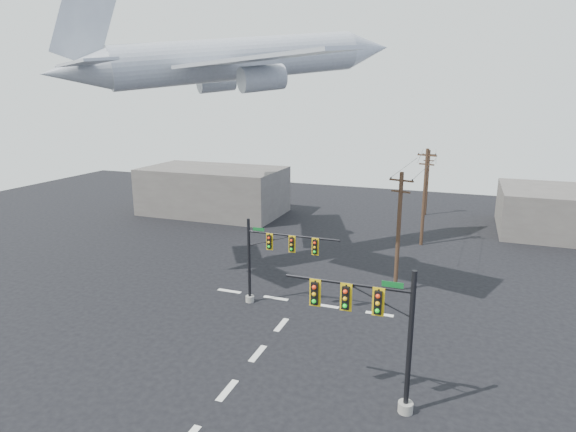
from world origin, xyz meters
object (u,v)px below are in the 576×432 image
at_px(signal_mast_far, 271,258).
at_px(utility_pole_b, 424,196).
at_px(signal_mast_near, 377,330).
at_px(airliner, 240,60).
at_px(utility_pole_c, 427,181).
at_px(utility_pole_a, 399,231).

height_order(signal_mast_far, utility_pole_b, utility_pole_b).
relative_size(signal_mast_near, airliner, 0.28).
bearing_deg(utility_pole_b, utility_pole_c, 112.16).
relative_size(utility_pole_b, utility_pole_c, 1.19).
height_order(utility_pole_a, utility_pole_b, utility_pole_b).
bearing_deg(utility_pole_a, utility_pole_b, 101.38).
xyz_separation_m(signal_mast_near, signal_mast_far, (-9.38, 9.28, -0.47)).
relative_size(signal_mast_far, utility_pole_b, 0.72).
relative_size(signal_mast_near, utility_pole_a, 0.77).
bearing_deg(utility_pole_b, airliner, -123.73).
height_order(signal_mast_near, utility_pole_b, utility_pole_b).
bearing_deg(utility_pole_c, signal_mast_near, -89.85).
xyz_separation_m(utility_pole_b, utility_pole_c, (-0.74, 13.54, -0.82)).
xyz_separation_m(signal_mast_far, utility_pole_b, (9.07, 19.35, 1.54)).
relative_size(utility_pole_b, airliner, 0.38).
bearing_deg(signal_mast_near, signal_mast_far, 135.32).
xyz_separation_m(utility_pole_c, airliner, (-14.29, -24.96, 13.68)).
bearing_deg(utility_pole_b, signal_mast_near, -70.32).
height_order(signal_mast_far, airliner, airliner).
bearing_deg(signal_mast_near, utility_pole_c, 91.43).
bearing_deg(utility_pole_c, airliner, -121.07).
xyz_separation_m(signal_mast_far, airliner, (-5.96, 7.93, 14.40)).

